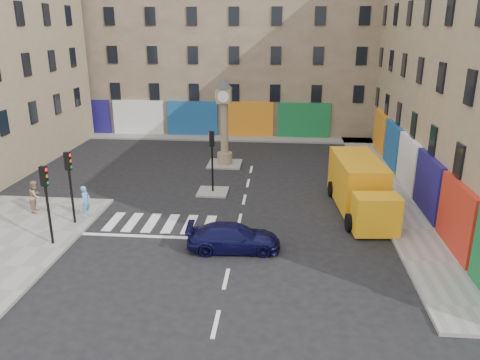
# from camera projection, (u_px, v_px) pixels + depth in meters

# --- Properties ---
(ground) EXTENTS (120.00, 120.00, 0.00)m
(ground) POSITION_uv_depth(u_px,v_px,m) (231.00, 256.00, 20.69)
(ground) COLOR black
(ground) RESTS_ON ground
(sidewalk_right) EXTENTS (2.60, 30.00, 0.15)m
(sidewalk_right) POSITION_uv_depth(u_px,v_px,m) (386.00, 186.00, 29.37)
(sidewalk_right) COLOR gray
(sidewalk_right) RESTS_ON ground
(sidewalk_far) EXTENTS (32.00, 2.40, 0.15)m
(sidewalk_far) POSITION_uv_depth(u_px,v_px,m) (214.00, 137.00, 41.98)
(sidewalk_far) COLOR gray
(sidewalk_far) RESTS_ON ground
(island_near) EXTENTS (1.80, 1.80, 0.12)m
(island_near) POSITION_uv_depth(u_px,v_px,m) (213.00, 192.00, 28.40)
(island_near) COLOR gray
(island_near) RESTS_ON ground
(island_far) EXTENTS (2.40, 2.40, 0.12)m
(island_far) POSITION_uv_depth(u_px,v_px,m) (225.00, 164.00, 34.07)
(island_far) COLOR gray
(island_far) RESTS_ON ground
(building_far) EXTENTS (32.00, 10.00, 17.00)m
(building_far) POSITION_uv_depth(u_px,v_px,m) (221.00, 38.00, 44.80)
(building_far) COLOR gray
(building_far) RESTS_ON ground
(traffic_light_left_near) EXTENTS (0.28, 0.22, 3.70)m
(traffic_light_left_near) POSITION_uv_depth(u_px,v_px,m) (46.00, 193.00, 20.76)
(traffic_light_left_near) COLOR black
(traffic_light_left_near) RESTS_ON sidewalk_left
(traffic_light_left_far) EXTENTS (0.28, 0.22, 3.70)m
(traffic_light_left_far) POSITION_uv_depth(u_px,v_px,m) (70.00, 176.00, 23.03)
(traffic_light_left_far) COLOR black
(traffic_light_left_far) RESTS_ON sidewalk_left
(traffic_light_island) EXTENTS (0.28, 0.22, 3.70)m
(traffic_light_island) POSITION_uv_depth(u_px,v_px,m) (212.00, 152.00, 27.60)
(traffic_light_island) COLOR black
(traffic_light_island) RESTS_ON island_near
(clock_pillar) EXTENTS (1.20, 1.20, 6.10)m
(clock_pillar) POSITION_uv_depth(u_px,v_px,m) (224.00, 117.00, 32.96)
(clock_pillar) COLOR #9A8265
(clock_pillar) RESTS_ON island_far
(navy_sedan) EXTENTS (4.31, 2.00, 1.22)m
(navy_sedan) POSITION_uv_depth(u_px,v_px,m) (234.00, 237.00, 21.05)
(navy_sedan) COLOR black
(navy_sedan) RESTS_ON ground
(yellow_van) EXTENTS (3.01, 7.61, 2.71)m
(yellow_van) POSITION_uv_depth(u_px,v_px,m) (360.00, 186.00, 25.46)
(yellow_van) COLOR orange
(yellow_van) RESTS_ON ground
(pedestrian_blue) EXTENTS (0.50, 0.67, 1.66)m
(pedestrian_blue) POSITION_uv_depth(u_px,v_px,m) (86.00, 201.00, 24.32)
(pedestrian_blue) COLOR #5F9DDB
(pedestrian_blue) RESTS_ON sidewalk_left
(pedestrian_tan) EXTENTS (0.75, 0.91, 1.72)m
(pedestrian_tan) POSITION_uv_depth(u_px,v_px,m) (35.00, 196.00, 24.97)
(pedestrian_tan) COLOR #9C8060
(pedestrian_tan) RESTS_ON sidewalk_left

